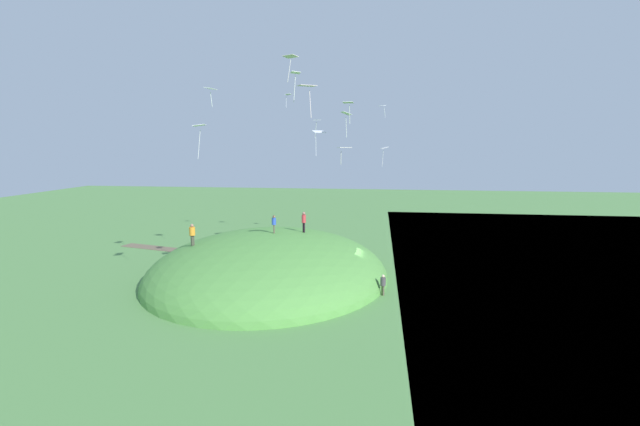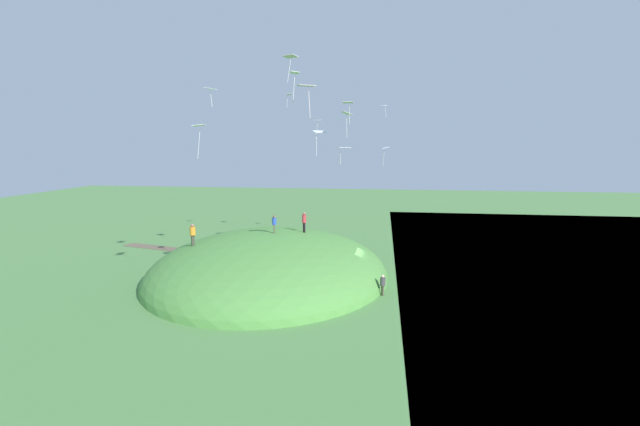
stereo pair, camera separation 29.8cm
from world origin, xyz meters
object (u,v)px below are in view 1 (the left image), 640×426
object	(u,v)px
person_near_shore	(304,219)
kite_2	(348,104)
person_watching_kites	(192,232)
kite_4	(288,95)
kite_5	(344,148)
kite_10	(211,89)
kite_0	(384,149)
kite_11	(307,87)
kite_1	(346,114)
kite_3	(295,75)
kite_7	(382,106)
person_on_hilltop	(274,222)
kite_12	(319,133)
kite_8	(317,122)
kite_6	(199,127)
person_with_child	(383,282)
kite_9	(290,58)

from	to	relation	value
person_near_shore	kite_2	size ratio (longest dim) A/B	1.20
person_watching_kites	kite_4	world-z (taller)	kite_4
kite_5	person_watching_kites	bearing A→B (deg)	-16.96
kite_10	kite_0	bearing A→B (deg)	-137.15
kite_10	kite_11	distance (m)	8.68
kite_2	kite_5	world-z (taller)	kite_2
kite_1	kite_11	size ratio (longest dim) A/B	1.12
kite_3	kite_7	bearing A→B (deg)	-108.14
kite_3	person_on_hilltop	bearing A→B (deg)	-65.86
kite_0	kite_12	bearing A→B (deg)	21.18
kite_8	kite_0	bearing A→B (deg)	146.28
person_near_shore	kite_5	distance (m)	10.92
kite_2	kite_4	size ratio (longest dim) A/B	1.12
kite_6	kite_8	bearing A→B (deg)	-105.50
person_on_hilltop	kite_1	bearing A→B (deg)	-84.12
kite_3	kite_7	world-z (taller)	kite_3
person_with_child	person_on_hilltop	bearing A→B (deg)	26.50
kite_6	kite_10	size ratio (longest dim) A/B	1.73
person_watching_kites	kite_4	distance (m)	17.87
kite_4	kite_5	bearing A→B (deg)	114.37
person_on_hilltop	kite_5	bearing A→B (deg)	-153.73
kite_12	kite_4	bearing A→B (deg)	-51.34
kite_6	kite_9	size ratio (longest dim) A/B	1.18
person_near_shore	kite_2	distance (m)	11.67
kite_0	kite_3	size ratio (longest dim) A/B	0.99
kite_10	kite_1	bearing A→B (deg)	-139.95
kite_2	kite_7	size ratio (longest dim) A/B	1.26
kite_7	kite_3	bearing A→B (deg)	71.86
person_near_shore	kite_11	size ratio (longest dim) A/B	0.92
kite_4	kite_8	xyz separation A→B (m)	(-2.64, -2.38, -2.58)
kite_5	kite_6	bearing A→B (deg)	7.59
kite_6	kite_8	size ratio (longest dim) A/B	1.19
person_watching_kites	kite_8	size ratio (longest dim) A/B	0.93
kite_11	person_on_hilltop	bearing A→B (deg)	-63.74
kite_2	kite_7	xyz separation A→B (m)	(-2.51, -13.46, 0.94)
person_watching_kites	kite_8	world-z (taller)	kite_8
kite_4	kite_6	distance (m)	17.50
kite_2	kite_10	bearing A→B (deg)	7.03
person_with_child	person_near_shore	size ratio (longest dim) A/B	0.88
kite_0	kite_7	xyz separation A→B (m)	(0.25, -2.91, 4.23)
kite_1	kite_2	size ratio (longest dim) A/B	1.45
kite_6	kite_10	xyz separation A→B (m)	(0.11, -2.62, 2.79)
person_near_shore	kite_5	xyz separation A→B (m)	(-4.16, 7.88, 6.30)
kite_5	kite_7	world-z (taller)	kite_7
person_with_child	person_watching_kites	size ratio (longest dim) A/B	0.88
person_near_shore	kite_4	distance (m)	14.23
kite_10	kite_12	world-z (taller)	kite_10
person_on_hilltop	kite_3	bearing A→B (deg)	-175.52
kite_4	kite_8	distance (m)	4.40
person_with_child	kite_10	bearing A→B (deg)	54.08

